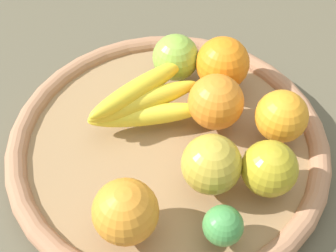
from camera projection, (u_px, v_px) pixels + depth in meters
name	position (u px, v px, depth m)	size (l,w,h in m)	color
ground_plane	(168.00, 154.00, 0.67)	(2.40, 2.40, 0.00)	brown
basket	(168.00, 145.00, 0.66)	(0.44, 0.44, 0.04)	#99764F
banana_bunch	(143.00, 102.00, 0.64)	(0.11, 0.17, 0.05)	yellow
orange_3	(216.00, 102.00, 0.63)	(0.08, 0.08, 0.08)	orange
orange_0	(281.00, 116.00, 0.62)	(0.07, 0.07, 0.07)	orange
orange_2	(126.00, 212.00, 0.52)	(0.08, 0.08, 0.08)	orange
apple_0	(211.00, 164.00, 0.56)	(0.07, 0.07, 0.07)	gold
apple_2	(269.00, 168.00, 0.56)	(0.07, 0.07, 0.07)	#B09C23
lime_0	(223.00, 226.00, 0.53)	(0.05, 0.05, 0.05)	#459146
orange_1	(223.00, 64.00, 0.68)	(0.08, 0.08, 0.08)	orange
apple_1	(176.00, 57.00, 0.69)	(0.07, 0.07, 0.07)	#8AB63F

